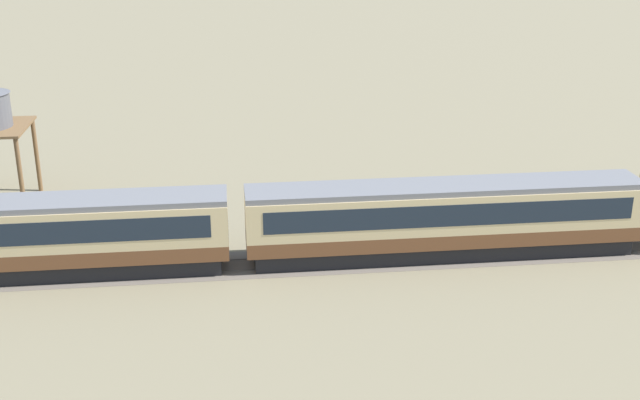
{
  "coord_description": "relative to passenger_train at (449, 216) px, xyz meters",
  "views": [
    {
      "loc": [
        -31.66,
        -37.29,
        17.92
      ],
      "look_at": [
        -26.99,
        1.88,
        3.48
      ],
      "focal_mm": 45.0,
      "sensor_mm": 36.0,
      "label": 1
    }
  ],
  "objects": [
    {
      "name": "passenger_train",
      "position": [
        0.0,
        0.0,
        0.0
      ],
      "size": [
        110.84,
        2.91,
        4.12
      ],
      "color": "brown",
      "rests_on": "ground_plane"
    },
    {
      "name": "railway_track",
      "position": [
        -2.1,
        0.0,
        -2.28
      ],
      "size": [
        157.52,
        3.6,
        0.04
      ],
      "color": "#665B51",
      "rests_on": "ground_plane"
    }
  ]
}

